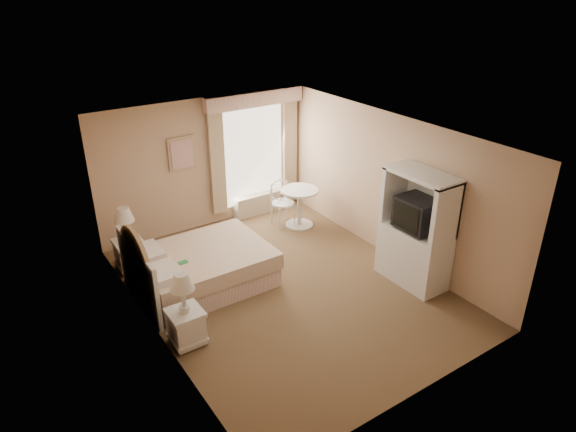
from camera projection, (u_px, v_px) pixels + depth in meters
room at (286, 217)px, 7.61m from camera, size 4.21×5.51×2.51m
window at (255, 151)px, 10.08m from camera, size 2.05×0.22×2.51m
framed_art at (182, 154)px, 9.28m from camera, size 0.52×0.04×0.62m
bed at (197, 268)px, 8.05m from camera, size 2.08×1.57×1.39m
nightstand_near at (186, 318)px, 6.77m from camera, size 0.44×0.44×1.07m
nightstand_far at (128, 246)px, 8.50m from camera, size 0.45×0.45×1.10m
round_table at (299, 202)px, 9.91m from camera, size 0.72×0.72×0.76m
cafe_chair at (282, 199)px, 10.00m from camera, size 0.47×0.47×0.90m
armoire at (415, 238)px, 8.02m from camera, size 0.56×1.12×1.87m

